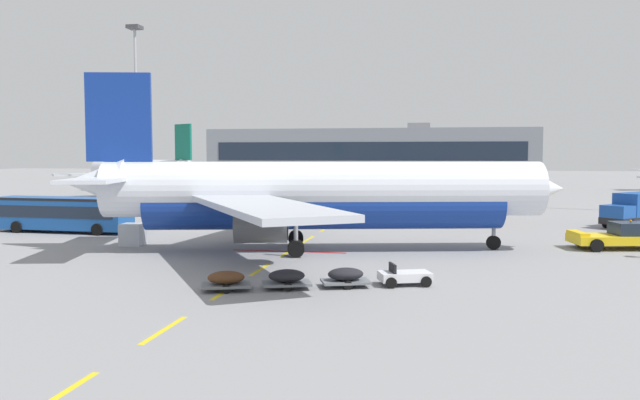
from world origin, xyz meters
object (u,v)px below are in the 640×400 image
Objects in this scene: catering_truck at (455,205)px; apron_light_mast_near at (136,93)px; airliner_foreground at (316,194)px; ground_power_truck at (251,202)px; pushback_tug at (618,236)px; apron_shuttle_bus at (63,212)px; fuel_service_truck at (634,209)px; uld_cargo_container at (133,235)px; airliner_mid_left at (141,172)px; baggage_train at (317,277)px.

catering_truck is 48.89m from apron_light_mast_near.
catering_truck is at bearing 64.98° from airliner_foreground.
catering_truck and ground_power_truck have the same top height.
apron_shuttle_bus reaches higher than pushback_tug.
airliner_foreground is 5.16× the size of fuel_service_truck.
apron_light_mast_near is (-19.60, 39.62, 14.34)m from uld_cargo_container.
airliner_mid_left is 4.18× the size of catering_truck.
ground_power_truck is at bearing 176.95° from fuel_service_truck.
airliner_mid_left reaches higher than pushback_tug.
airliner_mid_left is 62.37m from catering_truck.
catering_truck is 1.06× the size of fuel_service_truck.
apron_light_mast_near is (-43.09, 18.75, 13.50)m from catering_truck.
catering_truck reaches higher than pushback_tug.
uld_cargo_container is (-39.56, -19.58, -0.85)m from fuel_service_truck.
pushback_tug is at bearing 13.17° from airliner_foreground.
uld_cargo_container is at bearing -64.07° from airliner_mid_left.
airliner_mid_left is at bearing 140.23° from pushback_tug.
apron_shuttle_bus is 50.94m from fuel_service_truck.
airliner_mid_left is (-62.17, 51.75, 2.74)m from pushback_tug.
baggage_train is (-7.25, -32.99, -1.11)m from catering_truck.
uld_cargo_container is at bearing -96.39° from ground_power_truck.
apron_light_mast_near is at bearing 161.29° from fuel_service_truck.
catering_truck reaches higher than apron_shuttle_bus.
baggage_train is at bearing -67.68° from ground_power_truck.
baggage_train is at bearing -78.50° from airliner_foreground.
ground_power_truck is at bearing 52.09° from apron_shuttle_bus.
fuel_service_truck reaches higher than baggage_train.
apron_shuttle_bus reaches higher than uld_cargo_container.
baggage_train is (-18.38, -17.03, -0.37)m from pushback_tug.
catering_truck is at bearing -23.51° from apron_light_mast_near.
baggage_train is (2.47, -12.15, -3.42)m from airliner_foreground.
apron_light_mast_near is (-35.83, 51.74, 14.61)m from baggage_train.
apron_shuttle_bus is 0.50× the size of apron_light_mast_near.
fuel_service_truck is at bearing -3.05° from ground_power_truck.
apron_shuttle_bus is 1.64× the size of ground_power_truck.
fuel_service_truck is 44.15m from uld_cargo_container.
uld_cargo_container is at bearing -171.93° from pushback_tug.
airliner_mid_left is at bearing 130.49° from ground_power_truck.
catering_truck is (51.04, -35.79, -2.00)m from airliner_mid_left.
pushback_tug is 0.22× the size of airliner_mid_left.
fuel_service_truck is (4.94, 14.67, 0.74)m from pushback_tug.
airliner_mid_left is 53.64m from apron_shuttle_bus.
pushback_tug is 25.07m from baggage_train.
airliner_foreground is 4.67× the size of ground_power_truck.
fuel_service_truck is (16.07, -1.29, 0.00)m from catering_truck.
pushback_tug is at bearing -39.77° from airliner_mid_left.
apron_light_mast_near is at bearing 140.63° from ground_power_truck.
catering_truck is at bearing 124.89° from pushback_tug.
catering_truck is 0.29× the size of apron_light_mast_near.
ground_power_truck is (12.00, 15.40, -0.10)m from apron_shuttle_bus.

